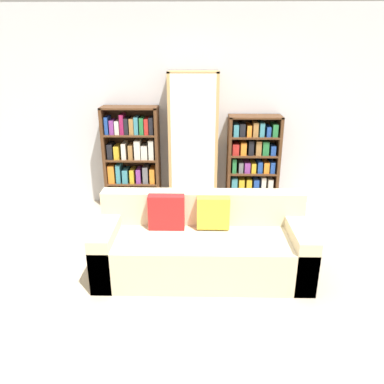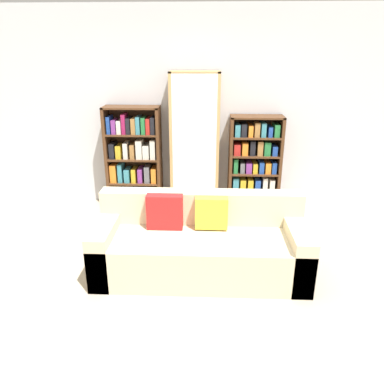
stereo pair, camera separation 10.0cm
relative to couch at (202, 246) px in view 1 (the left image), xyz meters
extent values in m
plane|color=tan|center=(-0.13, -0.35, -0.29)|extent=(16.00, 16.00, 0.00)
cube|color=silver|center=(-0.13, 1.91, 1.06)|extent=(6.74, 0.06, 2.70)
cube|color=beige|center=(0.00, -0.04, -0.07)|extent=(2.08, 0.80, 0.43)
cube|color=beige|center=(0.00, 0.26, 0.32)|extent=(2.08, 0.20, 0.35)
cube|color=beige|center=(-0.94, -0.04, -0.01)|extent=(0.20, 0.80, 0.55)
cube|color=beige|center=(0.94, -0.04, -0.01)|extent=(0.20, 0.80, 0.55)
cube|color=red|center=(-0.36, 0.10, 0.32)|extent=(0.36, 0.12, 0.36)
cube|color=gold|center=(0.11, 0.10, 0.32)|extent=(0.32, 0.12, 0.32)
cube|color=#4C2D19|center=(-1.33, 1.70, 0.43)|extent=(0.04, 0.32, 1.43)
cube|color=#4C2D19|center=(-0.61, 1.70, 0.43)|extent=(0.04, 0.32, 1.43)
cube|color=#4C2D19|center=(-0.97, 1.70, 1.13)|extent=(0.76, 0.32, 0.02)
cube|color=#4C2D19|center=(-0.97, 1.70, -0.28)|extent=(0.76, 0.32, 0.02)
cube|color=#4C2D19|center=(-0.97, 1.86, 0.43)|extent=(0.76, 0.01, 1.43)
cube|color=#4C2D19|center=(-0.97, 1.70, 0.08)|extent=(0.68, 0.32, 0.02)
cube|color=#4C2D19|center=(-0.97, 1.70, 0.43)|extent=(0.68, 0.32, 0.02)
cube|color=#4C2D19|center=(-0.97, 1.70, 0.77)|extent=(0.68, 0.32, 0.02)
cube|color=orange|center=(-1.25, 1.69, -0.13)|extent=(0.08, 0.24, 0.27)
cube|color=beige|center=(-1.17, 1.69, -0.17)|extent=(0.08, 0.24, 0.19)
cube|color=olive|center=(-1.07, 1.69, -0.12)|extent=(0.07, 0.24, 0.28)
cube|color=black|center=(-0.97, 1.69, -0.17)|extent=(0.07, 0.24, 0.20)
cube|color=black|center=(-0.88, 1.69, -0.14)|extent=(0.08, 0.24, 0.25)
cube|color=teal|center=(-0.78, 1.69, -0.16)|extent=(0.07, 0.24, 0.20)
cube|color=#AD231E|center=(-0.69, 1.69, -0.17)|extent=(0.07, 0.24, 0.19)
cube|color=orange|center=(-1.26, 1.69, 0.22)|extent=(0.08, 0.24, 0.26)
cube|color=teal|center=(-1.16, 1.69, 0.23)|extent=(0.06, 0.24, 0.27)
cube|color=teal|center=(-1.07, 1.69, 0.19)|extent=(0.07, 0.24, 0.19)
cube|color=gold|center=(-0.97, 1.69, 0.19)|extent=(0.06, 0.24, 0.19)
cube|color=#7A3384|center=(-0.88, 1.69, 0.19)|extent=(0.06, 0.24, 0.20)
cube|color=#5B5B60|center=(-0.78, 1.69, 0.21)|extent=(0.07, 0.24, 0.24)
cube|color=orange|center=(-0.69, 1.69, 0.20)|extent=(0.07, 0.24, 0.21)
cube|color=black|center=(-1.25, 1.69, 0.54)|extent=(0.07, 0.24, 0.21)
cube|color=gold|center=(-1.17, 1.69, 0.53)|extent=(0.07, 0.24, 0.18)
cube|color=beige|center=(-1.07, 1.69, 0.55)|extent=(0.06, 0.24, 0.22)
cube|color=olive|center=(-0.97, 1.69, 0.54)|extent=(0.06, 0.24, 0.20)
cube|color=beige|center=(-0.88, 1.69, 0.57)|extent=(0.08, 0.24, 0.26)
cube|color=beige|center=(-0.78, 1.69, 0.53)|extent=(0.08, 0.24, 0.19)
cube|color=beige|center=(-0.69, 1.69, 0.57)|extent=(0.07, 0.24, 0.26)
cube|color=#1E4293|center=(-1.27, 1.69, 0.90)|extent=(0.05, 0.24, 0.23)
cube|color=#7A3384|center=(-1.20, 1.69, 0.88)|extent=(0.06, 0.24, 0.19)
cube|color=beige|center=(-1.13, 1.69, 0.87)|extent=(0.06, 0.24, 0.18)
cube|color=#8E1947|center=(-1.07, 1.69, 0.92)|extent=(0.05, 0.24, 0.26)
cube|color=black|center=(-1.01, 1.69, 0.89)|extent=(0.05, 0.24, 0.21)
cube|color=olive|center=(-0.94, 1.69, 0.89)|extent=(0.06, 0.24, 0.21)
cube|color=teal|center=(-0.88, 1.69, 0.90)|extent=(0.05, 0.24, 0.23)
cube|color=#237038|center=(-0.81, 1.69, 0.89)|extent=(0.05, 0.24, 0.22)
cube|color=#AD231E|center=(-0.74, 1.69, 0.89)|extent=(0.05, 0.24, 0.21)
cube|color=black|center=(-0.68, 1.69, 0.90)|extent=(0.06, 0.24, 0.23)
cube|color=tan|center=(-0.43, 1.68, 0.65)|extent=(0.04, 0.36, 1.89)
cube|color=tan|center=(0.19, 1.68, 0.65)|extent=(0.04, 0.36, 1.89)
cube|color=tan|center=(-0.12, 1.68, 1.58)|extent=(0.66, 0.36, 0.02)
cube|color=tan|center=(-0.12, 1.68, -0.28)|extent=(0.66, 0.36, 0.02)
cube|color=tan|center=(-0.12, 1.86, 0.65)|extent=(0.66, 0.01, 1.89)
cube|color=silver|center=(-0.12, 1.51, 0.65)|extent=(0.58, 0.01, 1.86)
cube|color=tan|center=(-0.12, 1.68, 0.10)|extent=(0.58, 0.32, 0.02)
cube|color=tan|center=(-0.12, 1.68, 0.47)|extent=(0.58, 0.32, 0.02)
cube|color=tan|center=(-0.12, 1.68, 0.84)|extent=(0.58, 0.32, 0.02)
cube|color=tan|center=(-0.12, 1.68, 1.20)|extent=(0.58, 0.32, 0.02)
cylinder|color=silver|center=(-0.33, 1.70, -0.23)|extent=(0.01, 0.01, 0.07)
cone|color=silver|center=(-0.33, 1.70, -0.14)|extent=(0.08, 0.08, 0.09)
cylinder|color=silver|center=(-0.23, 1.68, -0.23)|extent=(0.01, 0.01, 0.07)
cone|color=silver|center=(-0.23, 1.68, -0.14)|extent=(0.08, 0.08, 0.09)
cylinder|color=silver|center=(-0.12, 1.70, -0.23)|extent=(0.01, 0.01, 0.07)
cone|color=silver|center=(-0.12, 1.70, -0.14)|extent=(0.08, 0.08, 0.09)
cylinder|color=silver|center=(-0.01, 1.69, -0.23)|extent=(0.01, 0.01, 0.07)
cone|color=silver|center=(-0.01, 1.69, -0.14)|extent=(0.08, 0.08, 0.09)
cylinder|color=silver|center=(0.10, 1.70, -0.23)|extent=(0.01, 0.01, 0.07)
cone|color=silver|center=(0.10, 1.70, -0.14)|extent=(0.08, 0.08, 0.09)
cylinder|color=silver|center=(-0.33, 1.68, 0.15)|extent=(0.01, 0.01, 0.07)
cone|color=silver|center=(-0.33, 1.68, 0.23)|extent=(0.08, 0.08, 0.09)
cylinder|color=silver|center=(-0.23, 1.68, 0.15)|extent=(0.01, 0.01, 0.07)
cone|color=silver|center=(-0.23, 1.68, 0.23)|extent=(0.08, 0.08, 0.09)
cylinder|color=silver|center=(-0.12, 1.67, 0.15)|extent=(0.01, 0.01, 0.07)
cone|color=silver|center=(-0.12, 1.67, 0.23)|extent=(0.08, 0.08, 0.09)
cylinder|color=silver|center=(-0.01, 1.68, 0.15)|extent=(0.01, 0.01, 0.07)
cone|color=silver|center=(-0.01, 1.68, 0.23)|extent=(0.08, 0.08, 0.09)
cylinder|color=silver|center=(0.10, 1.68, 0.15)|extent=(0.01, 0.01, 0.07)
cone|color=silver|center=(0.10, 1.68, 0.23)|extent=(0.08, 0.08, 0.09)
cylinder|color=silver|center=(-0.32, 1.67, 0.53)|extent=(0.01, 0.01, 0.09)
cone|color=silver|center=(-0.32, 1.67, 0.62)|extent=(0.09, 0.09, 0.11)
cylinder|color=silver|center=(-0.19, 1.69, 0.53)|extent=(0.01, 0.01, 0.09)
cone|color=silver|center=(-0.19, 1.69, 0.62)|extent=(0.09, 0.09, 0.11)
cylinder|color=silver|center=(-0.05, 1.70, 0.53)|extent=(0.01, 0.01, 0.09)
cone|color=silver|center=(-0.05, 1.70, 0.62)|extent=(0.09, 0.09, 0.11)
cylinder|color=silver|center=(0.08, 1.70, 0.53)|extent=(0.01, 0.01, 0.09)
cone|color=silver|center=(0.08, 1.70, 0.62)|extent=(0.09, 0.09, 0.11)
cylinder|color=silver|center=(-0.30, 1.69, 0.89)|extent=(0.01, 0.01, 0.08)
cone|color=silver|center=(-0.30, 1.69, 0.98)|extent=(0.09, 0.09, 0.10)
cylinder|color=silver|center=(-0.12, 1.67, 0.89)|extent=(0.01, 0.01, 0.08)
cone|color=silver|center=(-0.12, 1.67, 0.98)|extent=(0.09, 0.09, 0.10)
cylinder|color=silver|center=(0.06, 1.67, 0.89)|extent=(0.01, 0.01, 0.08)
cone|color=silver|center=(0.06, 1.67, 0.98)|extent=(0.09, 0.09, 0.10)
cylinder|color=silver|center=(-0.34, 1.69, 1.26)|extent=(0.01, 0.01, 0.09)
cone|color=silver|center=(-0.34, 1.69, 1.36)|extent=(0.06, 0.06, 0.11)
cylinder|color=silver|center=(-0.25, 1.67, 1.26)|extent=(0.01, 0.01, 0.09)
cone|color=silver|center=(-0.25, 1.67, 1.36)|extent=(0.06, 0.06, 0.11)
cylinder|color=silver|center=(-0.16, 1.69, 1.26)|extent=(0.01, 0.01, 0.09)
cone|color=silver|center=(-0.16, 1.69, 1.36)|extent=(0.06, 0.06, 0.11)
cylinder|color=silver|center=(-0.07, 1.69, 1.26)|extent=(0.01, 0.01, 0.09)
cone|color=silver|center=(-0.07, 1.69, 1.36)|extent=(0.06, 0.06, 0.11)
cylinder|color=silver|center=(0.02, 1.67, 1.26)|extent=(0.01, 0.01, 0.09)
cone|color=silver|center=(0.02, 1.67, 1.36)|extent=(0.06, 0.06, 0.11)
cylinder|color=silver|center=(0.11, 1.68, 1.26)|extent=(0.01, 0.01, 0.09)
cone|color=silver|center=(0.11, 1.68, 1.36)|extent=(0.06, 0.06, 0.11)
cube|color=#4C2D19|center=(0.38, 1.70, 0.37)|extent=(0.04, 0.32, 1.32)
cube|color=#4C2D19|center=(1.05, 1.70, 0.37)|extent=(0.04, 0.32, 1.32)
cube|color=#4C2D19|center=(0.71, 1.70, 1.01)|extent=(0.71, 0.32, 0.02)
cube|color=#4C2D19|center=(0.71, 1.70, -0.28)|extent=(0.71, 0.32, 0.02)
cube|color=#4C2D19|center=(0.71, 1.86, 0.37)|extent=(0.71, 0.01, 1.32)
cube|color=#4C2D19|center=(0.71, 1.70, -0.01)|extent=(0.63, 0.32, 0.02)
cube|color=#4C2D19|center=(0.71, 1.70, 0.24)|extent=(0.63, 0.32, 0.02)
cube|color=#4C2D19|center=(0.71, 1.70, 0.50)|extent=(0.63, 0.32, 0.02)
cube|color=#4C2D19|center=(0.71, 1.70, 0.75)|extent=(0.63, 0.32, 0.02)
cube|color=#AD231E|center=(0.44, 1.69, -0.17)|extent=(0.07, 0.24, 0.18)
cube|color=#7A3384|center=(0.52, 1.69, -0.17)|extent=(0.05, 0.24, 0.19)
cube|color=#7A3384|center=(0.60, 1.69, -0.20)|extent=(0.05, 0.24, 0.13)
cube|color=#AD231E|center=(0.67, 1.69, -0.18)|extent=(0.06, 0.24, 0.18)
cube|color=teal|center=(0.75, 1.69, -0.17)|extent=(0.05, 0.24, 0.19)
cube|color=#7A3384|center=(0.83, 1.69, -0.18)|extent=(0.06, 0.24, 0.18)
cube|color=#AD231E|center=(0.90, 1.69, -0.18)|extent=(0.07, 0.24, 0.17)
cube|color=#AD231E|center=(0.98, 1.69, -0.17)|extent=(0.05, 0.24, 0.19)
cube|color=teal|center=(0.46, 1.69, 0.09)|extent=(0.08, 0.24, 0.18)
cube|color=gold|center=(0.56, 1.69, 0.08)|extent=(0.08, 0.24, 0.16)
cube|color=gold|center=(0.66, 1.69, 0.08)|extent=(0.07, 0.24, 0.16)
cube|color=#1E4293|center=(0.77, 1.69, 0.08)|extent=(0.07, 0.24, 0.16)
cube|color=beige|center=(0.87, 1.69, 0.09)|extent=(0.06, 0.24, 0.19)
cube|color=beige|center=(0.96, 1.69, 0.08)|extent=(0.07, 0.24, 0.16)
cube|color=#237038|center=(0.45, 1.69, 0.35)|extent=(0.06, 0.24, 0.20)
cube|color=#5B5B60|center=(0.54, 1.69, 0.33)|extent=(0.06, 0.24, 0.15)
cube|color=#7A3384|center=(0.63, 1.69, 0.33)|extent=(0.08, 0.24, 0.15)
cube|color=gold|center=(0.72, 1.69, 0.32)|extent=(0.06, 0.24, 0.14)
cube|color=#1E4293|center=(0.80, 1.69, 0.33)|extent=(0.06, 0.24, 0.16)
cube|color=orange|center=(0.89, 1.69, 0.33)|extent=(0.07, 0.24, 0.15)
cube|color=#1E4293|center=(0.97, 1.69, 0.33)|extent=(0.06, 0.24, 0.16)
cube|color=#AD231E|center=(0.46, 1.69, 0.58)|extent=(0.09, 0.24, 0.15)
cube|color=orange|center=(0.56, 1.69, 0.59)|extent=(0.08, 0.24, 0.17)
cube|color=black|center=(0.66, 1.69, 0.61)|extent=(0.07, 0.24, 0.20)
cube|color=olive|center=(0.77, 1.69, 0.60)|extent=(0.07, 0.24, 0.19)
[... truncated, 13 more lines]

